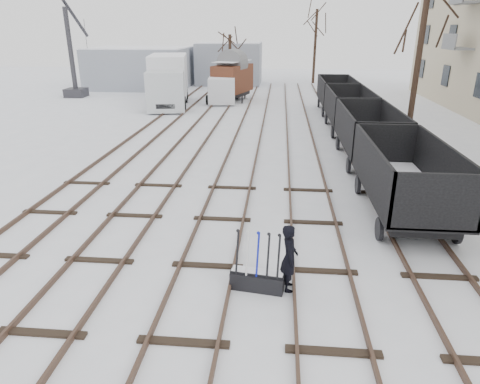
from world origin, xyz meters
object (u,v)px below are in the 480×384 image
object	(u,v)px
box_van_wagon	(233,78)
crane	(74,71)
worker	(289,258)
freight_wagon_a	(403,189)
panel_van	(223,88)
lorry	(168,80)
ground_frame	(257,279)

from	to	relation	value
box_van_wagon	crane	bearing A→B (deg)	-166.28
worker	box_van_wagon	size ratio (longest dim) A/B	0.35
freight_wagon_a	crane	world-z (taller)	crane
box_van_wagon	panel_van	xyz separation A→B (m)	(-0.79, -0.74, -0.81)
box_van_wagon	lorry	distance (m)	5.74
worker	box_van_wagon	bearing A→B (deg)	5.10
freight_wagon_a	crane	size ratio (longest dim) A/B	0.70
panel_van	box_van_wagon	bearing A→B (deg)	38.03
box_van_wagon	panel_van	size ratio (longest dim) A/B	0.95
box_van_wagon	lorry	size ratio (longest dim) A/B	0.54
panel_van	crane	xyz separation A→B (m)	(-13.86, 1.80, 1.14)
lorry	crane	bearing A→B (deg)	147.33
freight_wagon_a	panel_van	size ratio (longest dim) A/B	1.18
ground_frame	panel_van	size ratio (longest dim) A/B	0.29
worker	crane	world-z (taller)	crane
crane	panel_van	bearing A→B (deg)	-8.84
freight_wagon_a	panel_van	xyz separation A→B (m)	(-9.14, 23.14, 0.19)
ground_frame	crane	distance (m)	35.11
freight_wagon_a	lorry	bearing A→B (deg)	122.38
box_van_wagon	lorry	xyz separation A→B (m)	(-4.93, -2.94, 0.08)
box_van_wagon	crane	size ratio (longest dim) A/B	0.56
worker	panel_van	distance (m)	28.44
worker	freight_wagon_a	world-z (taller)	freight_wagon_a
crane	ground_frame	bearing A→B (deg)	-59.81
freight_wagon_a	crane	xyz separation A→B (m)	(-23.00, 24.94, 1.33)
ground_frame	panel_van	distance (m)	28.42
worker	freight_wagon_a	xyz separation A→B (m)	(3.87, 4.80, 0.10)
worker	crane	distance (m)	35.39
crane	freight_wagon_a	bearing A→B (deg)	-48.77
freight_wagon_a	panel_van	distance (m)	24.88
crane	box_van_wagon	bearing A→B (deg)	-5.58
freight_wagon_a	lorry	xyz separation A→B (m)	(-13.28, 20.95, 1.08)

